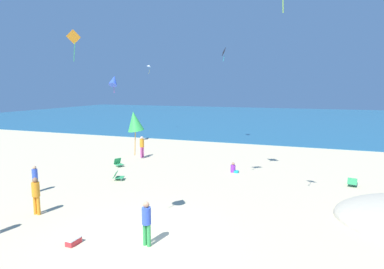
{
  "coord_description": "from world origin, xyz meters",
  "views": [
    {
      "loc": [
        5.73,
        -10.3,
        5.65
      ],
      "look_at": [
        0.0,
        5.35,
        3.24
      ],
      "focal_mm": 30.49,
      "sensor_mm": 36.0,
      "label": 1
    }
  ],
  "objects_px": {
    "kite_blue": "(114,80)",
    "kite_green": "(135,121)",
    "beach_chair_mid_beach": "(118,176)",
    "person_5": "(147,220)",
    "beach_chair_near_camera": "(118,163)",
    "kite_orange": "(74,38)",
    "person_0": "(36,193)",
    "cooler_box": "(74,241)",
    "person_4": "(142,145)",
    "beach_chair_far_right": "(352,182)",
    "person_1": "(35,177)",
    "kite_white": "(149,66)",
    "kite_black": "(224,52)",
    "person_3": "(234,169)"
  },
  "relations": [
    {
      "from": "person_5",
      "to": "kite_white",
      "type": "bearing_deg",
      "value": -141.04
    },
    {
      "from": "beach_chair_mid_beach",
      "to": "beach_chair_far_right",
      "type": "bearing_deg",
      "value": -5.61
    },
    {
      "from": "kite_green",
      "to": "person_3",
      "type": "bearing_deg",
      "value": 79.27
    },
    {
      "from": "beach_chair_far_right",
      "to": "beach_chair_mid_beach",
      "type": "height_order",
      "value": "beach_chair_far_right"
    },
    {
      "from": "beach_chair_near_camera",
      "to": "cooler_box",
      "type": "relative_size",
      "value": 1.33
    },
    {
      "from": "beach_chair_mid_beach",
      "to": "kite_black",
      "type": "xyz_separation_m",
      "value": [
        2.66,
        15.11,
        8.87
      ]
    },
    {
      "from": "kite_orange",
      "to": "beach_chair_near_camera",
      "type": "bearing_deg",
      "value": 73.76
    },
    {
      "from": "person_1",
      "to": "person_4",
      "type": "distance_m",
      "value": 9.94
    },
    {
      "from": "kite_blue",
      "to": "kite_black",
      "type": "height_order",
      "value": "kite_black"
    },
    {
      "from": "person_4",
      "to": "person_0",
      "type": "bearing_deg",
      "value": 117.07
    },
    {
      "from": "beach_chair_near_camera",
      "to": "person_0",
      "type": "relative_size",
      "value": 0.45
    },
    {
      "from": "kite_blue",
      "to": "kite_white",
      "type": "xyz_separation_m",
      "value": [
        -1.13,
        9.62,
        1.98
      ]
    },
    {
      "from": "person_1",
      "to": "kite_white",
      "type": "height_order",
      "value": "kite_white"
    },
    {
      "from": "beach_chair_mid_beach",
      "to": "person_1",
      "type": "relative_size",
      "value": 0.53
    },
    {
      "from": "person_0",
      "to": "kite_white",
      "type": "relative_size",
      "value": 1.53
    },
    {
      "from": "person_5",
      "to": "kite_white",
      "type": "height_order",
      "value": "kite_white"
    },
    {
      "from": "beach_chair_far_right",
      "to": "kite_white",
      "type": "height_order",
      "value": "kite_white"
    },
    {
      "from": "person_1",
      "to": "kite_white",
      "type": "bearing_deg",
      "value": -13.87
    },
    {
      "from": "kite_green",
      "to": "beach_chair_mid_beach",
      "type": "bearing_deg",
      "value": 129.15
    },
    {
      "from": "person_4",
      "to": "kite_white",
      "type": "bearing_deg",
      "value": -44.74
    },
    {
      "from": "person_3",
      "to": "kite_white",
      "type": "bearing_deg",
      "value": 140.91
    },
    {
      "from": "person_0",
      "to": "kite_white",
      "type": "bearing_deg",
      "value": -164.63
    },
    {
      "from": "person_4",
      "to": "kite_blue",
      "type": "bearing_deg",
      "value": -18.46
    },
    {
      "from": "beach_chair_mid_beach",
      "to": "person_5",
      "type": "xyz_separation_m",
      "value": [
        5.66,
        -6.9,
        0.71
      ]
    },
    {
      "from": "person_5",
      "to": "beach_chair_near_camera",
      "type": "bearing_deg",
      "value": -130.78
    },
    {
      "from": "beach_chair_far_right",
      "to": "person_4",
      "type": "height_order",
      "value": "person_4"
    },
    {
      "from": "beach_chair_near_camera",
      "to": "kite_green",
      "type": "height_order",
      "value": "kite_green"
    },
    {
      "from": "beach_chair_mid_beach",
      "to": "person_4",
      "type": "height_order",
      "value": "person_4"
    },
    {
      "from": "person_0",
      "to": "kite_green",
      "type": "distance_m",
      "value": 5.86
    },
    {
      "from": "kite_white",
      "to": "beach_chair_near_camera",
      "type": "bearing_deg",
      "value": -69.88
    },
    {
      "from": "kite_blue",
      "to": "kite_green",
      "type": "bearing_deg",
      "value": -54.34
    },
    {
      "from": "kite_blue",
      "to": "person_3",
      "type": "bearing_deg",
      "value": -25.44
    },
    {
      "from": "cooler_box",
      "to": "person_1",
      "type": "relative_size",
      "value": 0.39
    },
    {
      "from": "person_4",
      "to": "kite_black",
      "type": "xyz_separation_m",
      "value": [
        4.43,
        8.8,
        8.11
      ]
    },
    {
      "from": "beach_chair_mid_beach",
      "to": "kite_orange",
      "type": "relative_size",
      "value": 0.41
    },
    {
      "from": "kite_white",
      "to": "kite_orange",
      "type": "xyz_separation_m",
      "value": [
        5.41,
        -20.25,
        0.34
      ]
    },
    {
      "from": "person_0",
      "to": "kite_orange",
      "type": "distance_m",
      "value": 10.01
    },
    {
      "from": "cooler_box",
      "to": "beach_chair_far_right",
      "type": "bearing_deg",
      "value": 47.32
    },
    {
      "from": "beach_chair_mid_beach",
      "to": "person_3",
      "type": "distance_m",
      "value": 7.58
    },
    {
      "from": "person_1",
      "to": "kite_green",
      "type": "distance_m",
      "value": 8.35
    },
    {
      "from": "beach_chair_far_right",
      "to": "person_0",
      "type": "bearing_deg",
      "value": 136.77
    },
    {
      "from": "person_4",
      "to": "kite_green",
      "type": "height_order",
      "value": "kite_green"
    },
    {
      "from": "beach_chair_far_right",
      "to": "person_5",
      "type": "height_order",
      "value": "person_5"
    },
    {
      "from": "beach_chair_near_camera",
      "to": "kite_orange",
      "type": "xyz_separation_m",
      "value": [
        -0.89,
        -3.04,
        8.38
      ]
    },
    {
      "from": "beach_chair_far_right",
      "to": "cooler_box",
      "type": "xyz_separation_m",
      "value": [
        -10.31,
        -11.18,
        -0.13
      ]
    },
    {
      "from": "person_4",
      "to": "person_5",
      "type": "height_order",
      "value": "person_4"
    },
    {
      "from": "cooler_box",
      "to": "person_5",
      "type": "xyz_separation_m",
      "value": [
        2.55,
        0.83,
        0.83
      ]
    },
    {
      "from": "kite_white",
      "to": "beach_chair_mid_beach",
      "type": "bearing_deg",
      "value": -67.93
    },
    {
      "from": "person_4",
      "to": "kite_white",
      "type": "height_order",
      "value": "kite_white"
    },
    {
      "from": "person_3",
      "to": "kite_green",
      "type": "bearing_deg",
      "value": -92.02
    }
  ]
}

